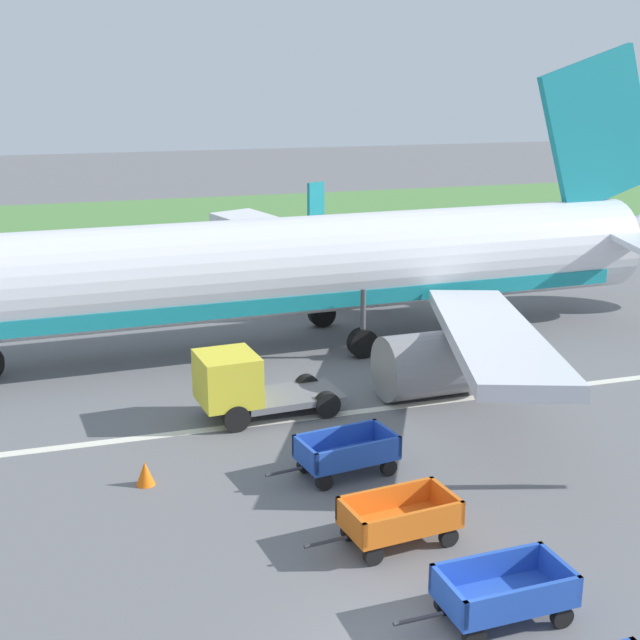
{
  "coord_description": "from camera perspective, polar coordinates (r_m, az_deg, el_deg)",
  "views": [
    {
      "loc": [
        -5.6,
        -11.77,
        10.08
      ],
      "look_at": [
        2.29,
        12.81,
        2.8
      ],
      "focal_mm": 48.92,
      "sensor_mm": 36.0,
      "label": 1
    }
  ],
  "objects": [
    {
      "name": "grass_strip",
      "position": [
        60.62,
        -12.31,
        5.84
      ],
      "size": [
        220.0,
        28.0,
        0.06
      ],
      "primitive_type": "cube",
      "color": "#518442",
      "rests_on": "ground"
    },
    {
      "name": "apron_stripe",
      "position": [
        26.33,
        -4.17,
        -6.8
      ],
      "size": [
        120.0,
        0.36,
        0.01
      ],
      "primitive_type": "cube",
      "color": "silver",
      "rests_on": "ground"
    },
    {
      "name": "airplane",
      "position": [
        33.01,
        -0.97,
        3.45
      ],
      "size": [
        37.61,
        30.28,
        11.34
      ],
      "color": "silver",
      "rests_on": "ground"
    },
    {
      "name": "baggage_cart_third_in_row",
      "position": [
        17.68,
        11.91,
        -17.04
      ],
      "size": [
        3.57,
        1.48,
        1.07
      ],
      "color": "#234CB2",
      "rests_on": "ground"
    },
    {
      "name": "baggage_cart_fourth_in_row",
      "position": [
        19.87,
        5.19,
        -12.81
      ],
      "size": [
        3.61,
        1.67,
        1.07
      ],
      "color": "orange",
      "rests_on": "ground"
    },
    {
      "name": "baggage_cart_far_end",
      "position": [
        22.94,
        1.73,
        -8.67
      ],
      "size": [
        3.62,
        1.76,
        1.07
      ],
      "color": "#234CB2",
      "rests_on": "ground"
    },
    {
      "name": "service_truck_beside_carts",
      "position": [
        26.4,
        -5.04,
        -4.2
      ],
      "size": [
        4.5,
        2.28,
        2.1
      ],
      "color": "slate",
      "rests_on": "ground"
    },
    {
      "name": "traffic_cone_near_plane",
      "position": [
        22.92,
        -11.37,
        -9.8
      ],
      "size": [
        0.48,
        0.48,
        0.64
      ],
      "primitive_type": "cone",
      "color": "orange",
      "rests_on": "ground"
    }
  ]
}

